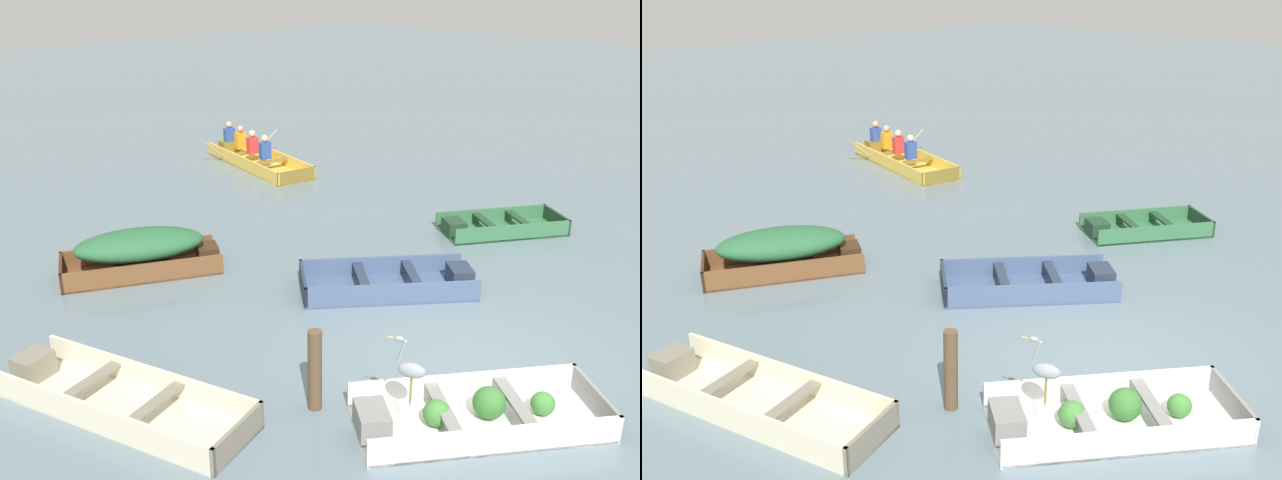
{
  "view_description": "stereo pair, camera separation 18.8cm",
  "coord_description": "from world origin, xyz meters",
  "views": [
    {
      "loc": [
        -7.27,
        -4.5,
        5.12
      ],
      "look_at": [
        1.16,
        4.09,
        0.35
      ],
      "focal_mm": 40.0,
      "sensor_mm": 36.0,
      "label": 1
    },
    {
      "loc": [
        -7.13,
        -4.63,
        5.12
      ],
      "look_at": [
        1.16,
        4.09,
        0.35
      ],
      "focal_mm": 40.0,
      "sensor_mm": 36.0,
      "label": 2
    }
  ],
  "objects": [
    {
      "name": "dinghy_white_foreground",
      "position": [
        -1.09,
        -0.76,
        0.15
      ],
      "size": [
        3.05,
        2.65,
        0.43
      ],
      "color": "white",
      "rests_on": "ground"
    },
    {
      "name": "rowboat_yellow_with_crew",
      "position": [
        4.4,
        9.9,
        0.21
      ],
      "size": [
        2.31,
        3.9,
        0.9
      ],
      "color": "#E5BC47",
      "rests_on": "ground"
    },
    {
      "name": "heron_on_dinghy",
      "position": [
        -1.79,
        -0.35,
        0.9
      ],
      "size": [
        0.27,
        0.44,
        0.84
      ],
      "color": "olive",
      "rests_on": "dinghy_white_foreground"
    },
    {
      "name": "skiff_green_mid_moored",
      "position": [
        4.6,
        2.55,
        0.11
      ],
      "size": [
        2.61,
        2.19,
        0.32
      ],
      "color": "#387047",
      "rests_on": "ground"
    },
    {
      "name": "skiff_slate_blue_outer_moored",
      "position": [
        1.1,
        2.25,
        0.12
      ],
      "size": [
        2.93,
        2.67,
        0.36
      ],
      "color": "#475B7F",
      "rests_on": "ground"
    },
    {
      "name": "ground_plane",
      "position": [
        0.0,
        0.0,
        0.0
      ],
      "size": [
        80.0,
        80.0,
        0.0
      ],
      "primitive_type": "plane",
      "color": "slate"
    },
    {
      "name": "skiff_cream_far_moored",
      "position": [
        -3.91,
        2.5,
        0.12
      ],
      "size": [
        2.0,
        3.52,
        0.36
      ],
      "color": "beige",
      "rests_on": "ground"
    },
    {
      "name": "mooring_post",
      "position": [
        -2.17,
        0.78,
        0.53
      ],
      "size": [
        0.17,
        0.17,
        1.06
      ],
      "primitive_type": "cylinder",
      "color": "brown",
      "rests_on": "ground"
    },
    {
      "name": "skiff_wooden_brown_near_moored",
      "position": [
        -1.5,
        5.78,
        0.44
      ],
      "size": [
        2.86,
        2.11,
        0.79
      ],
      "color": "brown",
      "rests_on": "ground"
    }
  ]
}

